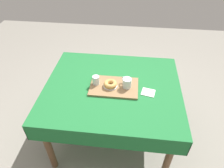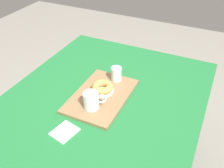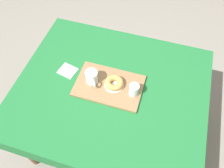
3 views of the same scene
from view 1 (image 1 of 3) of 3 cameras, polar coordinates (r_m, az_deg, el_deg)
ground_plane at (r=2.45m, az=0.09°, el=-13.98°), size 6.00×6.00×0.00m
dining_table at (r=1.95m, az=0.12°, el=-2.53°), size 1.28×1.09×0.75m
serving_tray at (r=1.87m, az=0.58°, el=-0.75°), size 0.45×0.29×0.02m
tea_mug_left at (r=1.83m, az=4.24°, el=0.29°), size 0.09×0.11×0.09m
water_glass_near at (r=1.87m, az=-4.58°, el=1.03°), size 0.06×0.06×0.08m
donut_plate_left at (r=1.86m, az=-0.47°, el=-0.55°), size 0.13×0.13×0.01m
sugar_donut_left at (r=1.84m, az=-0.48°, el=0.02°), size 0.12×0.12×0.04m
paper_napkin at (r=1.85m, az=10.26°, el=-2.37°), size 0.14×0.12×0.01m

